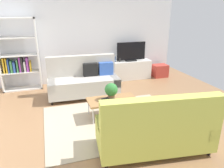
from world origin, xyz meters
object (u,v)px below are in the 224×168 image
at_px(bottle_0, 120,60).
at_px(potted_plant, 111,90).
at_px(storage_trunk, 160,71).
at_px(couch_green, 155,129).
at_px(couch_beige, 84,80).
at_px(table_book_0, 108,100).
at_px(coffee_table, 112,100).
at_px(vase_0, 114,59).
at_px(tv_console, 130,70).
at_px(bookshelf, 18,58).
at_px(tv, 131,52).

bearing_deg(bottle_0, potted_plant, -113.72).
relative_size(storage_trunk, potted_plant, 1.37).
relative_size(couch_green, storage_trunk, 3.83).
xyz_separation_m(couch_beige, table_book_0, (0.26, -1.47, -0.01)).
xyz_separation_m(couch_beige, potted_plant, (0.35, -1.43, 0.19)).
height_order(coffee_table, vase_0, vase_0).
bearing_deg(vase_0, potted_plant, -109.52).
xyz_separation_m(coffee_table, tv_console, (1.44, 2.45, -0.07)).
bearing_deg(potted_plant, couch_beige, 103.71).
bearing_deg(table_book_0, couch_green, -73.76).
bearing_deg(tv_console, bookshelf, 179.67).
height_order(couch_beige, couch_green, same).
height_order(bookshelf, potted_plant, bookshelf).
distance_m(couch_green, bottle_0, 3.92).
distance_m(table_book_0, vase_0, 2.75).
xyz_separation_m(tv, bookshelf, (-3.52, 0.04, 0.01)).
relative_size(storage_trunk, table_book_0, 2.17).
xyz_separation_m(bookshelf, potted_plant, (2.05, -2.48, -0.32)).
relative_size(couch_beige, tv, 1.93).
bearing_deg(bottle_0, coffee_table, -113.17).
bearing_deg(storage_trunk, bottle_0, 177.72).
bearing_deg(storage_trunk, couch_green, -120.95).
relative_size(coffee_table, tv, 1.10).
height_order(coffee_table, bottle_0, bottle_0).
distance_m(couch_green, bookshelf, 4.58).
xyz_separation_m(bookshelf, bottle_0, (3.12, -0.06, -0.25)).
bearing_deg(couch_beige, table_book_0, 102.21).
xyz_separation_m(couch_green, vase_0, (0.58, 3.92, 0.29)).
xyz_separation_m(couch_beige, couch_green, (0.66, -2.84, -0.01)).
relative_size(tv, storage_trunk, 1.92).
height_order(couch_green, coffee_table, couch_green).
distance_m(bookshelf, potted_plant, 3.24).
height_order(coffee_table, tv, tv).
xyz_separation_m(couch_green, storage_trunk, (2.26, 3.77, -0.22)).
bearing_deg(couch_beige, tv, -148.67).
distance_m(tv, table_book_0, 2.98).
height_order(tv_console, tv, tv).
xyz_separation_m(table_book_0, vase_0, (0.98, 2.56, 0.30)).
distance_m(storage_trunk, table_book_0, 3.59).
bearing_deg(potted_plant, bottle_0, 66.28).
bearing_deg(table_book_0, storage_trunk, 42.15).
distance_m(potted_plant, table_book_0, 0.23).
bearing_deg(bookshelf, tv, -0.65).
relative_size(couch_beige, couch_green, 0.97).
xyz_separation_m(potted_plant, vase_0, (0.89, 2.51, 0.09)).
xyz_separation_m(tv_console, vase_0, (-0.58, 0.05, 0.41)).
xyz_separation_m(tv, bottle_0, (-0.41, -0.02, -0.24)).
xyz_separation_m(couch_green, bookshelf, (-2.36, 3.89, 0.52)).
distance_m(couch_beige, bookshelf, 2.07).
relative_size(tv_console, bookshelf, 0.67).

